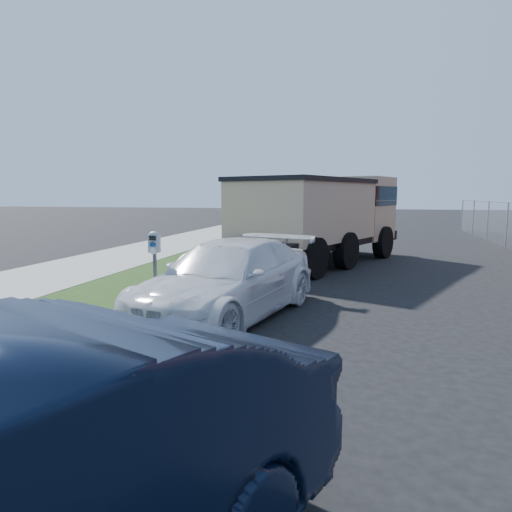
# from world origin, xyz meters

# --- Properties ---
(ground) EXTENTS (120.00, 120.00, 0.00)m
(ground) POSITION_xyz_m (0.00, 0.00, 0.00)
(ground) COLOR black
(ground) RESTS_ON ground
(streetside) EXTENTS (6.12, 50.00, 0.15)m
(streetside) POSITION_xyz_m (-5.57, 2.00, 0.07)
(streetside) COLOR gray
(streetside) RESTS_ON ground
(parking_meter) EXTENTS (0.19, 0.14, 1.37)m
(parking_meter) POSITION_xyz_m (-2.92, -0.01, 1.12)
(parking_meter) COLOR #3F4247
(parking_meter) RESTS_ON ground
(white_wagon) EXTENTS (2.85, 4.86, 1.32)m
(white_wagon) POSITION_xyz_m (-1.77, 0.45, 0.66)
(white_wagon) COLOR silver
(white_wagon) RESTS_ON ground
(dump_truck) EXTENTS (4.93, 7.30, 2.70)m
(dump_truck) POSITION_xyz_m (-0.78, 7.35, 1.52)
(dump_truck) COLOR black
(dump_truck) RESTS_ON ground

